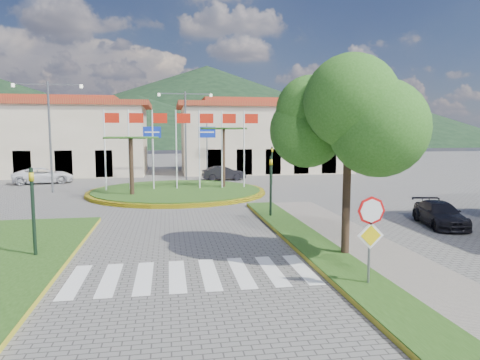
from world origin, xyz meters
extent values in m
plane|color=slate|center=(0.00, 0.00, 0.00)|extent=(160.00, 160.00, 0.00)
cube|color=gray|center=(6.00, 2.00, 0.07)|extent=(4.00, 28.00, 0.15)
cube|color=#234413|center=(4.80, 2.00, 0.09)|extent=(1.60, 28.00, 0.18)
cube|color=silver|center=(0.00, 4.00, 0.01)|extent=(8.00, 3.00, 0.01)
cylinder|color=yellow|center=(0.00, 22.00, 0.12)|extent=(12.70, 12.70, 0.24)
cylinder|color=#234413|center=(0.00, 22.00, 0.15)|extent=(12.00, 12.00, 0.30)
cylinder|color=black|center=(-3.00, 20.00, 2.02)|extent=(0.28, 0.28, 4.05)
cylinder|color=black|center=(3.50, 23.00, 2.34)|extent=(0.28, 0.28, 4.68)
cylinder|color=silver|center=(-5.00, 22.50, 3.00)|extent=(0.10, 0.10, 6.00)
cube|color=red|center=(-4.45, 22.50, 5.40)|extent=(1.00, 0.03, 0.70)
cylinder|color=silver|center=(-3.33, 22.50, 3.00)|extent=(0.10, 0.10, 6.00)
cube|color=red|center=(-2.78, 22.50, 5.40)|extent=(1.00, 0.03, 0.70)
cylinder|color=silver|center=(-1.67, 22.50, 3.00)|extent=(0.10, 0.10, 6.00)
cube|color=red|center=(-1.12, 22.50, 5.40)|extent=(1.00, 0.03, 0.70)
cylinder|color=silver|center=(0.00, 22.50, 3.00)|extent=(0.10, 0.10, 6.00)
cube|color=red|center=(0.55, 22.50, 5.40)|extent=(1.00, 0.03, 0.70)
cylinder|color=silver|center=(1.67, 22.50, 3.00)|extent=(0.10, 0.10, 6.00)
cube|color=red|center=(2.22, 22.50, 5.40)|extent=(1.00, 0.03, 0.70)
cylinder|color=silver|center=(3.33, 22.50, 3.00)|extent=(0.10, 0.10, 6.00)
cube|color=red|center=(3.88, 22.50, 5.40)|extent=(1.00, 0.03, 0.70)
cylinder|color=silver|center=(5.00, 22.50, 3.00)|extent=(0.10, 0.10, 6.00)
cube|color=red|center=(5.55, 22.50, 5.40)|extent=(1.00, 0.03, 0.70)
cylinder|color=slate|center=(4.90, 2.00, 1.25)|extent=(0.07, 0.07, 2.50)
cylinder|color=red|center=(4.90, 1.95, 2.25)|extent=(0.80, 0.03, 0.80)
cube|color=yellow|center=(4.90, 1.94, 1.55)|extent=(0.78, 0.03, 0.78)
cylinder|color=black|center=(5.50, 5.00, 2.20)|extent=(0.28, 0.28, 4.40)
ellipsoid|color=#225316|center=(5.50, 5.00, 5.20)|extent=(3.60, 3.60, 3.20)
cylinder|color=black|center=(-5.20, 6.50, 1.60)|extent=(0.12, 0.12, 3.20)
imported|color=gold|center=(-5.20, 6.50, 2.60)|extent=(0.15, 0.18, 0.90)
cylinder|color=black|center=(4.50, 12.00, 1.60)|extent=(0.12, 0.12, 3.20)
imported|color=gold|center=(4.50, 12.00, 2.60)|extent=(0.15, 0.18, 0.90)
cylinder|color=black|center=(8.00, 26.00, 1.60)|extent=(0.12, 0.12, 3.20)
imported|color=gold|center=(8.00, 26.00, 2.60)|extent=(0.18, 0.15, 0.90)
cylinder|color=slate|center=(-2.00, 31.00, 2.60)|extent=(0.12, 0.12, 5.20)
cube|color=#112CB8|center=(-2.00, 30.94, 4.40)|extent=(1.60, 0.05, 1.00)
cylinder|color=slate|center=(3.00, 31.00, 2.60)|extent=(0.12, 0.12, 5.20)
cube|color=#112CB8|center=(3.00, 30.94, 4.40)|extent=(1.60, 0.05, 1.00)
cylinder|color=slate|center=(1.00, 30.00, 4.00)|extent=(0.16, 0.16, 8.00)
cube|color=slate|center=(-0.20, 30.00, 7.80)|extent=(2.40, 0.08, 0.08)
cube|color=slate|center=(2.20, 30.00, 7.80)|extent=(2.40, 0.08, 0.08)
cylinder|color=slate|center=(-9.00, 24.00, 4.00)|extent=(0.16, 0.16, 8.00)
cube|color=slate|center=(-10.20, 24.00, 7.80)|extent=(2.40, 0.08, 0.08)
cube|color=slate|center=(-7.80, 24.00, 7.80)|extent=(2.40, 0.08, 0.08)
cube|color=beige|center=(-14.00, 38.00, 3.50)|extent=(22.00, 9.00, 7.00)
cube|color=#A02A1F|center=(-14.00, 38.00, 7.25)|extent=(23.32, 9.54, 0.50)
cube|color=#A02A1F|center=(-14.00, 38.00, 7.75)|extent=(16.50, 4.95, 0.60)
cube|color=beige|center=(10.00, 38.00, 3.50)|extent=(18.00, 9.00, 7.00)
cube|color=#A02A1F|center=(10.00, 38.00, 7.25)|extent=(19.08, 9.54, 0.50)
cube|color=#A02A1F|center=(10.00, 38.00, 7.75)|extent=(13.50, 4.95, 0.60)
cone|color=black|center=(15.00, 160.00, 15.00)|extent=(180.00, 180.00, 30.00)
cone|color=black|center=(70.00, 135.00, 9.00)|extent=(120.00, 120.00, 18.00)
cone|color=black|center=(-10.00, 130.00, 8.00)|extent=(110.00, 110.00, 16.00)
imported|color=white|center=(-11.25, 30.09, 0.68)|extent=(5.32, 3.39, 1.37)
imported|color=black|center=(-8.00, 35.44, 0.67)|extent=(3.92, 1.60, 1.33)
imported|color=black|center=(4.43, 30.00, 0.65)|extent=(4.03, 1.66, 1.30)
imported|color=black|center=(12.00, 9.09, 0.56)|extent=(2.36, 4.12, 1.12)
camera|label=1|loc=(-0.61, -8.90, 4.40)|focal=32.00mm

